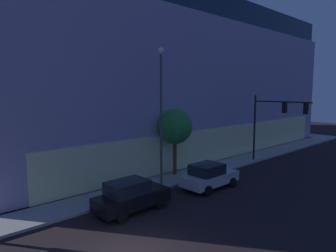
% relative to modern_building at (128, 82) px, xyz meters
% --- Properties ---
extents(modern_building, '(40.06, 31.95, 15.52)m').
position_rel_modern_building_xyz_m(modern_building, '(0.00, 0.00, 0.00)').
color(modern_building, '#4C4C51').
rests_on(modern_building, ground).
extents(traffic_light_far_corner, '(0.34, 5.25, 6.05)m').
position_rel_modern_building_xyz_m(traffic_light_far_corner, '(1.67, -19.90, -3.29)').
color(traffic_light_far_corner, black).
rests_on(traffic_light_far_corner, sidewalk_corner).
extents(street_lamp_sidewalk, '(0.44, 0.44, 9.29)m').
position_rel_modern_building_xyz_m(street_lamp_sidewalk, '(-9.72, -17.70, -1.84)').
color(street_lamp_sidewalk, '#494949').
rests_on(street_lamp_sidewalk, sidewalk_corner).
extents(sidewalk_tree, '(2.68, 2.68, 5.08)m').
position_rel_modern_building_xyz_m(sidewalk_tree, '(-7.28, -16.50, -3.84)').
color(sidewalk_tree, brown).
rests_on(sidewalk_tree, sidewalk_corner).
extents(car_black, '(4.33, 2.05, 1.77)m').
position_rel_modern_building_xyz_m(car_black, '(-13.79, -19.83, -6.82)').
color(car_black, black).
rests_on(car_black, ground).
extents(car_silver, '(4.23, 2.10, 1.71)m').
position_rel_modern_building_xyz_m(car_silver, '(-7.55, -20.16, -6.84)').
color(car_silver, '#B7BABF').
rests_on(car_silver, ground).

